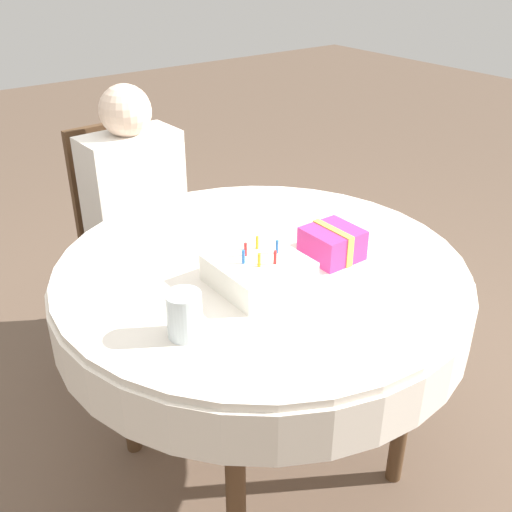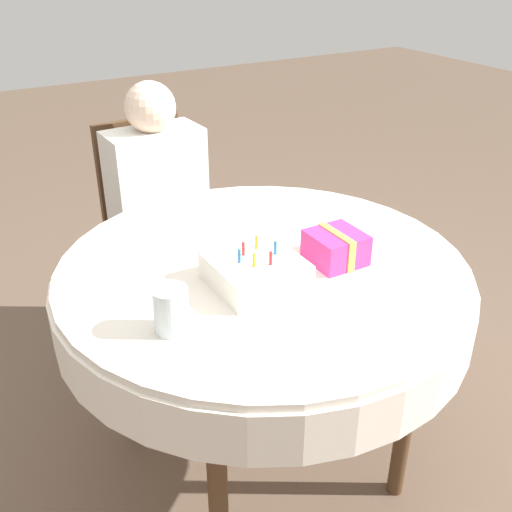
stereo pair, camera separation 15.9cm
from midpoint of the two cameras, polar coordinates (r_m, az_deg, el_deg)
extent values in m
plane|color=brown|center=(2.13, 2.78, -19.09)|extent=(12.00, 12.00, 0.00)
cylinder|color=silver|center=(1.65, 3.40, -1.05)|extent=(1.13, 1.13, 0.02)
cylinder|color=silver|center=(1.69, 3.32, -3.38)|extent=(1.15, 1.15, 0.14)
cylinder|color=#4C331E|center=(1.57, -0.57, -21.38)|extent=(0.05, 0.05, 0.75)
cylinder|color=#4C331E|center=(1.86, 16.78, -13.11)|extent=(0.05, 0.05, 0.75)
cylinder|color=#4C331E|center=(1.98, -9.61, -9.12)|extent=(0.05, 0.05, 0.75)
cylinder|color=#4C331E|center=(2.22, 5.44, -4.25)|extent=(0.05, 0.05, 0.75)
cube|color=#4C331E|center=(2.43, -6.95, -0.25)|extent=(0.40, 0.40, 0.04)
cube|color=#4C331E|center=(2.46, -9.17, 7.01)|extent=(0.35, 0.04, 0.51)
cylinder|color=#4C331E|center=(2.36, -8.48, -7.52)|extent=(0.04, 0.04, 0.39)
cylinder|color=#4C331E|center=(2.48, -1.50, -5.16)|extent=(0.04, 0.04, 0.39)
cylinder|color=#4C331E|center=(2.62, -11.55, -3.82)|extent=(0.04, 0.04, 0.39)
cylinder|color=#4C331E|center=(2.73, -5.12, -1.87)|extent=(0.04, 0.04, 0.39)
cylinder|color=beige|center=(2.39, -7.03, -6.33)|extent=(0.09, 0.09, 0.43)
cylinder|color=beige|center=(2.46, -3.35, -5.11)|extent=(0.09, 0.09, 0.43)
cube|color=silver|center=(2.31, -7.34, 5.71)|extent=(0.36, 0.20, 0.51)
sphere|color=beige|center=(2.20, -7.90, 13.85)|extent=(0.18, 0.18, 0.18)
cube|color=white|center=(1.53, 2.90, -1.54)|extent=(0.22, 0.22, 0.07)
cylinder|color=blue|center=(1.53, 4.83, 0.71)|extent=(0.01, 0.01, 0.04)
cylinder|color=gold|center=(1.56, 2.97, 1.22)|extent=(0.01, 0.01, 0.04)
cylinder|color=red|center=(1.52, 1.77, 0.62)|extent=(0.01, 0.01, 0.04)
cylinder|color=blue|center=(1.49, 1.45, -0.08)|extent=(0.01, 0.01, 0.04)
cylinder|color=gold|center=(1.47, 2.91, -0.48)|extent=(0.01, 0.01, 0.04)
cylinder|color=red|center=(1.48, 4.48, -0.29)|extent=(0.01, 0.01, 0.04)
cylinder|color=silver|center=(1.35, -4.78, -5.23)|extent=(0.08, 0.08, 0.11)
cube|color=#D13384|center=(1.66, 10.34, 0.73)|extent=(0.14, 0.14, 0.09)
cube|color=#EAE54C|center=(1.66, 10.34, 0.73)|extent=(0.02, 0.15, 0.09)
camera|label=1|loc=(0.08, -87.14, 1.56)|focal=42.00mm
camera|label=2|loc=(0.08, 92.86, -1.56)|focal=42.00mm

